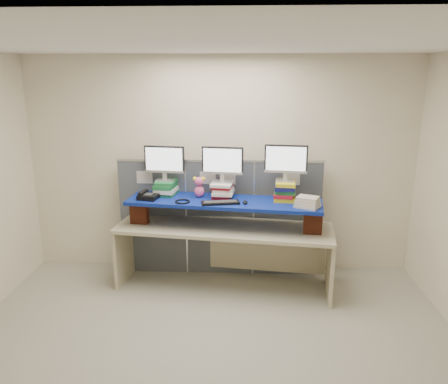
{
  "coord_description": "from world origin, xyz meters",
  "views": [
    {
      "loc": [
        0.29,
        -3.55,
        2.59
      ],
      "look_at": [
        0.07,
        1.39,
        1.22
      ],
      "focal_mm": 35.0,
      "sensor_mm": 36.0,
      "label": 1
    }
  ],
  "objects_px": {
    "desk": "(224,239)",
    "blue_board": "(224,202)",
    "monitor_left": "(164,161)",
    "keyboard": "(220,203)",
    "monitor_right": "(286,161)",
    "monitor_center": "(223,162)",
    "desk_phone": "(148,196)"
  },
  "relations": [
    {
      "from": "desk",
      "to": "desk_phone",
      "type": "xyz_separation_m",
      "value": [
        -0.91,
        0.01,
        0.52
      ]
    },
    {
      "from": "blue_board",
      "to": "monitor_center",
      "type": "xyz_separation_m",
      "value": [
        -0.02,
        0.12,
        0.45
      ]
    },
    {
      "from": "monitor_right",
      "to": "desk_phone",
      "type": "height_order",
      "value": "monitor_right"
    },
    {
      "from": "desk_phone",
      "to": "blue_board",
      "type": "bearing_deg",
      "value": 11.1
    },
    {
      "from": "desk",
      "to": "monitor_left",
      "type": "distance_m",
      "value": 1.19
    },
    {
      "from": "desk",
      "to": "monitor_right",
      "type": "xyz_separation_m",
      "value": [
        0.71,
        0.03,
        0.96
      ]
    },
    {
      "from": "blue_board",
      "to": "monitor_center",
      "type": "relative_size",
      "value": 4.62
    },
    {
      "from": "monitor_center",
      "to": "monitor_right",
      "type": "distance_m",
      "value": 0.74
    },
    {
      "from": "monitor_center",
      "to": "blue_board",
      "type": "bearing_deg",
      "value": -72.06
    },
    {
      "from": "keyboard",
      "to": "monitor_left",
      "type": "bearing_deg",
      "value": 142.37
    },
    {
      "from": "keyboard",
      "to": "desk_phone",
      "type": "relative_size",
      "value": 1.76
    },
    {
      "from": "monitor_center",
      "to": "monitor_left",
      "type": "bearing_deg",
      "value": -180.0
    },
    {
      "from": "monitor_right",
      "to": "desk_phone",
      "type": "xyz_separation_m",
      "value": [
        -1.63,
        -0.02,
        -0.44
      ]
    },
    {
      "from": "desk_phone",
      "to": "monitor_left",
      "type": "bearing_deg",
      "value": 60.02
    },
    {
      "from": "desk",
      "to": "monitor_center",
      "type": "bearing_deg",
      "value": 107.94
    },
    {
      "from": "blue_board",
      "to": "monitor_right",
      "type": "relative_size",
      "value": 4.62
    },
    {
      "from": "desk_phone",
      "to": "monitor_center",
      "type": "bearing_deg",
      "value": 18.92
    },
    {
      "from": "blue_board",
      "to": "monitor_right",
      "type": "bearing_deg",
      "value": 9.54
    },
    {
      "from": "monitor_center",
      "to": "desk",
      "type": "bearing_deg",
      "value": -72.06
    },
    {
      "from": "blue_board",
      "to": "desk_phone",
      "type": "bearing_deg",
      "value": -173.45
    },
    {
      "from": "monitor_left",
      "to": "monitor_right",
      "type": "height_order",
      "value": "monitor_right"
    },
    {
      "from": "desk",
      "to": "desk_phone",
      "type": "bearing_deg",
      "value": -173.45
    },
    {
      "from": "blue_board",
      "to": "monitor_left",
      "type": "relative_size",
      "value": 4.62
    },
    {
      "from": "monitor_right",
      "to": "desk_phone",
      "type": "bearing_deg",
      "value": -172.14
    },
    {
      "from": "desk",
      "to": "blue_board",
      "type": "bearing_deg",
      "value": 0.0
    },
    {
      "from": "monitor_center",
      "to": "desk_phone",
      "type": "relative_size",
      "value": 1.92
    },
    {
      "from": "monitor_right",
      "to": "keyboard",
      "type": "distance_m",
      "value": 0.9
    },
    {
      "from": "desk_phone",
      "to": "desk",
      "type": "bearing_deg",
      "value": 11.1
    },
    {
      "from": "monitor_right",
      "to": "desk",
      "type": "bearing_deg",
      "value": -170.46
    },
    {
      "from": "monitor_right",
      "to": "desk_phone",
      "type": "distance_m",
      "value": 1.69
    },
    {
      "from": "blue_board",
      "to": "keyboard",
      "type": "xyz_separation_m",
      "value": [
        -0.03,
        -0.14,
        0.03
      ]
    },
    {
      "from": "monitor_right",
      "to": "keyboard",
      "type": "xyz_separation_m",
      "value": [
        -0.75,
        -0.17,
        -0.46
      ]
    }
  ]
}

